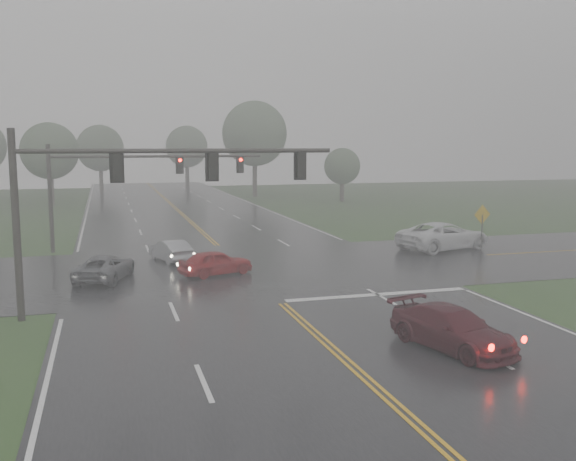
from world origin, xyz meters
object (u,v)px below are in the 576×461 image
object	(u,v)px
sedan_red	(216,275)
signal_gantry_near	(120,185)
pickup_white	(443,250)
car_grey	(105,280)
sedan_maroon	(451,349)
signal_gantry_far	(120,175)
sedan_silver	(171,261)

from	to	relation	value
sedan_red	signal_gantry_near	xyz separation A→B (m)	(-4.72, -6.33, 5.07)
signal_gantry_near	pickup_white	bearing A→B (deg)	27.29
car_grey	pickup_white	distance (m)	20.95
sedan_maroon	signal_gantry_near	xyz separation A→B (m)	(-10.15, 7.57, 5.07)
sedan_red	car_grey	distance (m)	5.45
signal_gantry_near	car_grey	bearing A→B (deg)	96.08
signal_gantry_far	sedan_maroon	bearing A→B (deg)	-67.50
sedan_maroon	car_grey	xyz separation A→B (m)	(-10.87, 14.29, 0.00)
sedan_maroon	signal_gantry_near	bearing A→B (deg)	127.07
signal_gantry_near	sedan_silver	bearing A→B (deg)	75.17
sedan_maroon	sedan_red	world-z (taller)	sedan_maroon
sedan_maroon	signal_gantry_near	distance (m)	13.64
sedan_maroon	signal_gantry_far	bearing A→B (deg)	96.28
sedan_silver	pickup_white	bearing A→B (deg)	161.17
sedan_red	signal_gantry_far	distance (m)	11.58
sedan_maroon	signal_gantry_far	distance (m)	25.92
sedan_silver	signal_gantry_far	size ratio (longest dim) A/B	0.28
sedan_red	car_grey	world-z (taller)	sedan_red
sedan_red	signal_gantry_far	xyz separation A→B (m)	(-4.33, 9.65, 4.72)
sedan_red	car_grey	xyz separation A→B (m)	(-5.44, 0.39, 0.00)
sedan_silver	signal_gantry_near	distance (m)	12.40
sedan_red	sedan_silver	xyz separation A→B (m)	(-1.83, 4.61, 0.00)
sedan_maroon	sedan_silver	bearing A→B (deg)	95.18
sedan_red	car_grey	size ratio (longest dim) A/B	0.86
sedan_maroon	car_grey	bearing A→B (deg)	111.03
sedan_maroon	sedan_red	distance (m)	14.92
car_grey	signal_gantry_near	xyz separation A→B (m)	(0.72, -6.73, 5.07)
sedan_maroon	sedan_silver	xyz separation A→B (m)	(-7.25, 18.51, 0.00)
sedan_red	sedan_silver	size ratio (longest dim) A/B	1.02
sedan_red	sedan_maroon	bearing A→B (deg)	-176.97
sedan_maroon	sedan_silver	world-z (taller)	sedan_maroon
sedan_maroon	signal_gantry_far	xyz separation A→B (m)	(-9.75, 23.55, 4.72)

